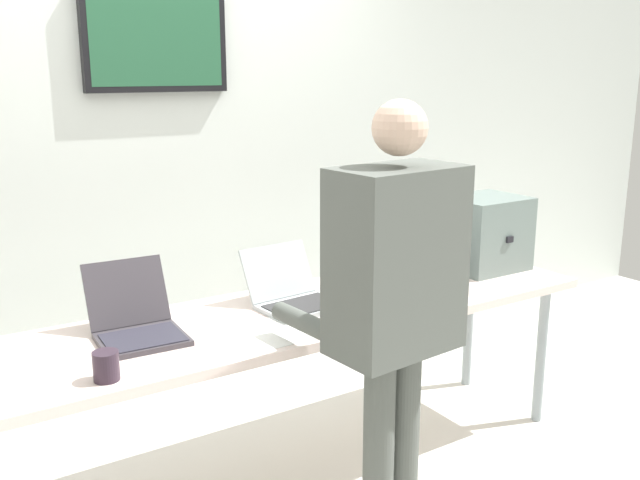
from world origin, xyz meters
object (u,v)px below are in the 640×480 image
(person, at_px, (393,294))
(equipment_box, at_px, (484,233))
(laptop_station_2, at_px, (293,293))
(laptop_station_3, at_px, (416,271))
(laptop_station_1, at_px, (136,321))
(workbench, at_px, (273,327))
(coffee_mug, at_px, (106,366))

(person, bearing_deg, equipment_box, 30.91)
(laptop_station_2, relative_size, laptop_station_3, 1.08)
(laptop_station_1, xyz_separation_m, laptop_station_2, (0.67, -0.01, -0.00))
(workbench, bearing_deg, coffee_mug, -161.50)
(laptop_station_2, xyz_separation_m, coffee_mug, (-0.88, -0.31, -0.01))
(laptop_station_3, bearing_deg, laptop_station_2, 177.97)
(workbench, bearing_deg, person, -78.52)
(equipment_box, distance_m, laptop_station_3, 0.46)
(laptop_station_3, bearing_deg, workbench, -177.24)
(coffee_mug, bearing_deg, person, -23.02)
(workbench, xyz_separation_m, laptop_station_2, (0.13, 0.06, 0.10))
(laptop_station_2, bearing_deg, equipment_box, -1.04)
(equipment_box, xyz_separation_m, person, (-1.11, -0.66, 0.06))
(workbench, relative_size, coffee_mug, 30.35)
(laptop_station_2, bearing_deg, person, -90.57)
(equipment_box, distance_m, laptop_station_2, 1.11)
(laptop_station_1, relative_size, laptop_station_3, 1.15)
(workbench, bearing_deg, laptop_station_1, 171.92)
(laptop_station_2, relative_size, person, 0.23)
(coffee_mug, bearing_deg, laptop_station_3, 10.59)
(laptop_station_1, xyz_separation_m, laptop_station_3, (1.33, -0.04, -0.00))
(workbench, xyz_separation_m, laptop_station_1, (-0.54, 0.08, 0.11))
(laptop_station_3, bearing_deg, person, -135.44)
(equipment_box, height_order, laptop_station_3, equipment_box)
(workbench, height_order, coffee_mug, coffee_mug)
(laptop_station_1, relative_size, laptop_station_2, 1.06)
(laptop_station_3, bearing_deg, laptop_station_1, 178.37)
(laptop_station_1, bearing_deg, coffee_mug, -122.55)
(laptop_station_3, relative_size, coffee_mug, 3.59)
(laptop_station_1, height_order, laptop_station_2, laptop_station_1)
(equipment_box, height_order, coffee_mug, equipment_box)
(equipment_box, relative_size, person, 0.23)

